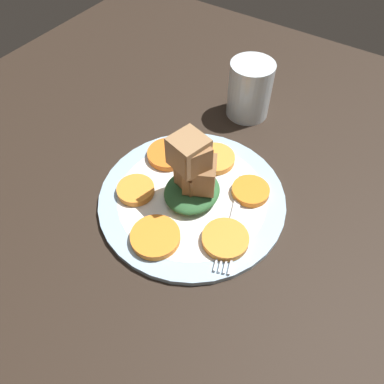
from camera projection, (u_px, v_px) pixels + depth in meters
The scene contains 11 objects.
table_slab at pixel (192, 204), 61.28cm from camera, with size 120.00×120.00×2.00cm, color black.
plate at pixel (192, 198), 60.10cm from camera, with size 29.82×29.82×1.05cm.
carrot_slice_0 at pixel (156, 237), 54.13cm from camera, with size 7.29×7.29×1.10cm, color orange.
carrot_slice_1 at pixel (225, 239), 53.96cm from camera, with size 6.85×6.85×1.10cm, color orange.
carrot_slice_2 at pixel (251, 191), 59.60cm from camera, with size 6.01×6.01×1.10cm, color orange.
carrot_slice_3 at pixel (215, 159), 64.08cm from camera, with size 6.85×6.85×1.10cm, color orange.
carrot_slice_4 at pixel (168, 154), 64.73cm from camera, with size 7.22×7.22×1.10cm, color orange.
carrot_slice_5 at pixel (136, 190), 59.72cm from camera, with size 6.01×6.01×1.10cm, color orange.
center_pile at pixel (193, 174), 55.93cm from camera, with size 9.45×8.51×11.96cm.
fork at pixel (233, 221), 56.32cm from camera, with size 18.05×7.64×0.40cm.
water_glass at pixel (250, 90), 70.16cm from camera, with size 8.20×8.20×10.79cm.
Camera 1 is at (-30.81, -20.43, 49.92)cm, focal length 35.00 mm.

